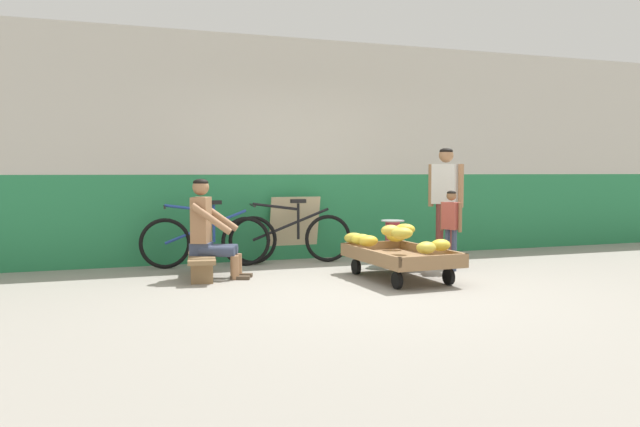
# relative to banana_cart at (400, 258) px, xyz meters

# --- Properties ---
(ground_plane) EXTENTS (80.00, 80.00, 0.00)m
(ground_plane) POSITION_rel_banana_cart_xyz_m (-0.66, -0.49, -0.24)
(ground_plane) COLOR gray
(back_wall) EXTENTS (16.00, 0.30, 3.06)m
(back_wall) POSITION_rel_banana_cart_xyz_m (-0.66, 2.16, 1.29)
(back_wall) COLOR #287F4C
(back_wall) RESTS_ON ground
(banana_cart) EXTENTS (0.90, 1.47, 0.36)m
(banana_cart) POSITION_rel_banana_cart_xyz_m (0.00, 0.00, 0.00)
(banana_cart) COLOR #8E6B47
(banana_cart) RESTS_ON ground
(banana_pile) EXTENTS (0.89, 1.41, 0.26)m
(banana_pile) POSITION_rel_banana_cart_xyz_m (-0.04, 0.12, 0.23)
(banana_pile) COLOR gold
(banana_pile) RESTS_ON banana_cart
(low_bench) EXTENTS (0.46, 1.13, 0.27)m
(low_bench) POSITION_rel_banana_cart_xyz_m (-2.11, 0.86, -0.04)
(low_bench) COLOR olive
(low_bench) RESTS_ON ground
(vendor_seated) EXTENTS (0.74, 0.62, 1.14)m
(vendor_seated) POSITION_rel_banana_cart_xyz_m (-2.02, 0.82, 0.33)
(vendor_seated) COLOR #9E704C
(vendor_seated) RESTS_ON ground
(plastic_crate) EXTENTS (0.36, 0.28, 0.30)m
(plastic_crate) POSITION_rel_banana_cart_xyz_m (0.39, 1.00, -0.09)
(plastic_crate) COLOR #19847F
(plastic_crate) RESTS_ON ground
(weighing_scale) EXTENTS (0.30, 0.30, 0.29)m
(weighing_scale) POSITION_rel_banana_cart_xyz_m (0.39, 1.00, 0.21)
(weighing_scale) COLOR #28282D
(weighing_scale) RESTS_ON plastic_crate
(bicycle_near_left) EXTENTS (1.66, 0.48, 0.86)m
(bicycle_near_left) POSITION_rel_banana_cart_xyz_m (-1.93, 1.65, 0.11)
(bicycle_near_left) COLOR black
(bicycle_near_left) RESTS_ON ground
(bicycle_far_left) EXTENTS (1.66, 0.48, 0.86)m
(bicycle_far_left) POSITION_rel_banana_cart_xyz_m (-0.80, 1.65, 0.11)
(bicycle_far_left) COLOR black
(bicycle_far_left) RESTS_ON ground
(sign_board) EXTENTS (0.70, 0.23, 0.88)m
(sign_board) POSITION_rel_banana_cart_xyz_m (-0.65, 1.96, 0.20)
(sign_board) COLOR #C6B289
(sign_board) RESTS_ON ground
(customer_adult) EXTENTS (0.35, 0.41, 1.53)m
(customer_adult) POSITION_rel_banana_cart_xyz_m (1.09, 0.86, 0.71)
(customer_adult) COLOR brown
(customer_adult) RESTS_ON ground
(customer_child) EXTENTS (0.19, 0.30, 0.99)m
(customer_child) POSITION_rel_banana_cart_xyz_m (0.88, 0.37, 0.37)
(customer_child) COLOR #38425B
(customer_child) RESTS_ON ground
(shopping_bag) EXTENTS (0.18, 0.12, 0.24)m
(shopping_bag) POSITION_rel_banana_cart_xyz_m (0.60, 0.59, -0.12)
(shopping_bag) COLOR silver
(shopping_bag) RESTS_ON ground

